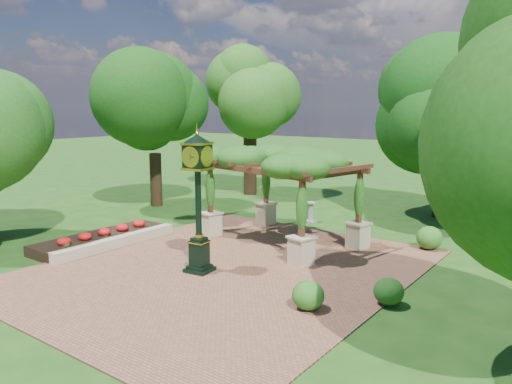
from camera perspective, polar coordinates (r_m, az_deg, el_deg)
The scene contains 13 objects.
ground at distance 14.74m, azimuth -5.88°, elevation -9.80°, with size 120.00×120.00×0.00m, color #1E4714.
brick_plaza at distance 15.44m, azimuth -3.35°, elevation -8.76°, with size 10.00×12.00×0.04m, color brown.
border_wall at distance 18.27m, azimuth -15.59°, elevation -5.59°, with size 0.35×5.00×0.40m, color #C6B793.
flower_bed at distance 18.97m, azimuth -17.27°, elevation -5.16°, with size 1.50×5.00×0.36m, color red.
pedestal_clock at distance 14.64m, azimuth -6.65°, elevation 0.18°, with size 0.91×0.91×4.17m.
pergola at distance 17.87m, azimuth 2.94°, elevation 3.11°, with size 6.13×4.54×3.48m.
sundial at distance 21.58m, azimuth 6.22°, elevation -2.44°, with size 0.53×0.53×0.87m.
shrub_front at distance 12.42m, azimuth 5.99°, elevation -11.67°, with size 0.79×0.79×0.71m, color #265F1B.
shrub_mid at distance 13.07m, azimuth 14.92°, elevation -10.92°, with size 0.76×0.76×0.68m, color #1B4814.
shrub_back at distance 18.31m, azimuth 19.20°, elevation -4.96°, with size 0.89×0.89×0.80m, color #2D651D.
tree_west_near at distance 25.07m, azimuth -11.62°, elevation 8.99°, with size 4.13×4.13×6.79m.
tree_west_far at distance 27.88m, azimuth -0.69°, elevation 11.42°, with size 4.17×4.17×8.37m.
tree_north at distance 23.48m, azimuth 21.00°, elevation 9.78°, with size 4.66×4.66×7.55m.
Camera 1 is at (9.42, -10.21, 4.93)m, focal length 35.00 mm.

